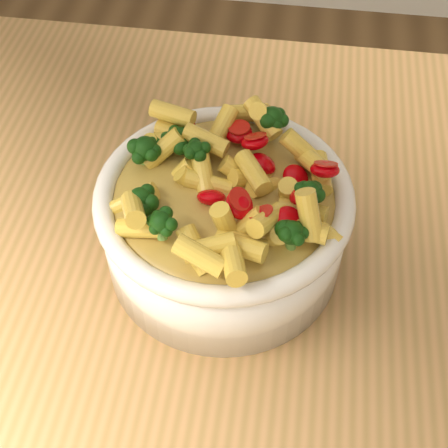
# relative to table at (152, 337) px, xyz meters

# --- Properties ---
(table) EXTENTS (1.20, 0.80, 0.90)m
(table) POSITION_rel_table_xyz_m (0.00, 0.00, 0.00)
(table) COLOR #B5824D
(table) RESTS_ON ground
(serving_bowl) EXTENTS (0.22, 0.22, 0.10)m
(serving_bowl) POSITION_rel_table_xyz_m (0.07, 0.04, 0.15)
(serving_bowl) COLOR white
(serving_bowl) RESTS_ON table
(pasta_salad) EXTENTS (0.18, 0.18, 0.04)m
(pasta_salad) POSITION_rel_table_xyz_m (0.07, 0.04, 0.21)
(pasta_salad) COLOR #FED150
(pasta_salad) RESTS_ON serving_bowl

